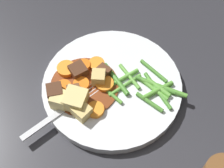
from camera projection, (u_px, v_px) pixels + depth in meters
ground_plane at (112, 89)px, 0.62m from camera, size 3.00×3.00×0.00m
dinner_plate at (112, 87)px, 0.61m from camera, size 0.25×0.25×0.02m
stew_sauce at (84, 86)px, 0.60m from camera, size 0.12×0.12×0.00m
carrot_slice_0 at (105, 84)px, 0.60m from camera, size 0.04×0.04×0.01m
carrot_slice_1 at (66, 69)px, 0.62m from camera, size 0.05×0.05×0.01m
carrot_slice_2 at (95, 110)px, 0.58m from camera, size 0.04×0.04×0.01m
carrot_slice_3 at (64, 87)px, 0.60m from camera, size 0.04×0.04×0.01m
carrot_slice_4 at (84, 66)px, 0.62m from camera, size 0.03×0.03×0.01m
carrot_slice_5 at (97, 64)px, 0.63m from camera, size 0.03×0.03×0.01m
carrot_slice_6 at (81, 85)px, 0.60m from camera, size 0.04×0.04×0.01m
potato_chunk_0 at (75, 100)px, 0.57m from camera, size 0.04×0.04×0.03m
potato_chunk_1 at (99, 77)px, 0.60m from camera, size 0.03×0.03×0.03m
potato_chunk_2 at (82, 111)px, 0.57m from camera, size 0.04×0.04×0.02m
potato_chunk_3 at (60, 100)px, 0.57m from camera, size 0.03×0.03×0.03m
meat_chunk_0 at (55, 93)px, 0.58m from camera, size 0.03×0.03×0.03m
meat_chunk_1 at (74, 92)px, 0.59m from camera, size 0.03×0.03×0.02m
meat_chunk_2 at (78, 71)px, 0.61m from camera, size 0.04×0.04×0.02m
meat_chunk_3 at (103, 72)px, 0.61m from camera, size 0.03×0.03×0.02m
green_bean_0 at (158, 90)px, 0.60m from camera, size 0.06×0.07×0.01m
green_bean_1 at (150, 102)px, 0.58m from camera, size 0.05×0.03×0.01m
green_bean_2 at (125, 87)px, 0.60m from camera, size 0.05×0.06×0.01m
green_bean_3 at (116, 79)px, 0.61m from camera, size 0.06×0.06×0.01m
green_bean_4 at (155, 91)px, 0.60m from camera, size 0.05×0.03×0.01m
green_bean_5 at (159, 88)px, 0.60m from camera, size 0.05×0.03×0.01m
green_bean_6 at (129, 76)px, 0.61m from camera, size 0.05×0.05×0.01m
green_bean_7 at (164, 88)px, 0.60m from camera, size 0.08×0.03×0.01m
green_bean_8 at (111, 93)px, 0.59m from camera, size 0.05×0.04×0.01m
green_bean_9 at (125, 77)px, 0.61m from camera, size 0.05×0.04×0.01m
green_bean_10 at (157, 92)px, 0.59m from camera, size 0.05×0.05×0.01m
green_bean_11 at (154, 71)px, 0.62m from camera, size 0.06×0.04×0.01m
green_bean_12 at (155, 85)px, 0.60m from camera, size 0.07×0.03×0.01m
fork at (68, 106)px, 0.58m from camera, size 0.12×0.15×0.00m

